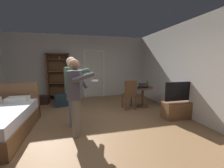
{
  "coord_description": "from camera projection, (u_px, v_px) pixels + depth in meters",
  "views": [
    {
      "loc": [
        -0.13,
        -3.12,
        1.57
      ],
      "look_at": [
        0.74,
        0.37,
        1.02
      ],
      "focal_mm": 22.63,
      "sensor_mm": 36.0,
      "label": 1
    }
  ],
  "objects": [
    {
      "name": "ground_plane",
      "position": [
        85.0,
        131.0,
        3.26
      ],
      "size": [
        7.32,
        7.32,
        0.0
      ],
      "primitive_type": "plane",
      "color": "olive"
    },
    {
      "name": "wall_back",
      "position": [
        80.0,
        67.0,
        6.3
      ],
      "size": [
        6.13,
        0.12,
        2.75
      ],
      "primitive_type": "cube",
      "color": "beige",
      "rests_on": "ground_plane"
    },
    {
      "name": "wall_right",
      "position": [
        198.0,
        70.0,
        3.76
      ],
      "size": [
        0.12,
        6.89,
        2.75
      ],
      "primitive_type": "cube",
      "color": "beige",
      "rests_on": "ground_plane"
    },
    {
      "name": "doorway_frame",
      "position": [
        94.0,
        70.0,
        6.4
      ],
      "size": [
        0.93,
        0.08,
        2.13
      ],
      "color": "white",
      "rests_on": "ground_plane"
    },
    {
      "name": "bookshelf",
      "position": [
        59.0,
        75.0,
        5.92
      ],
      "size": [
        0.91,
        0.32,
        1.95
      ],
      "color": "brown",
      "rests_on": "ground_plane"
    },
    {
      "name": "tv_flatscreen",
      "position": [
        178.0,
        107.0,
        4.02
      ],
      "size": [
        0.92,
        0.4,
        1.04
      ],
      "color": "brown",
      "rests_on": "ground_plane"
    },
    {
      "name": "side_table",
      "position": [
        143.0,
        93.0,
        5.04
      ],
      "size": [
        0.71,
        0.71,
        0.7
      ],
      "color": "brown",
      "rests_on": "ground_plane"
    },
    {
      "name": "laptop",
      "position": [
        142.0,
        86.0,
        4.95
      ],
      "size": [
        0.38,
        0.39,
        0.16
      ],
      "color": "black",
      "rests_on": "side_table"
    },
    {
      "name": "bottle_on_table",
      "position": [
        148.0,
        85.0,
        4.95
      ],
      "size": [
        0.06,
        0.06,
        0.26
      ],
      "color": "#355611",
      "rests_on": "side_table"
    },
    {
      "name": "wooden_chair",
      "position": [
        130.0,
        94.0,
        4.72
      ],
      "size": [
        0.44,
        0.44,
        0.99
      ],
      "color": "brown",
      "rests_on": "ground_plane"
    },
    {
      "name": "person_blue_shirt",
      "position": [
        76.0,
        93.0,
        2.97
      ],
      "size": [
        0.6,
        0.63,
        1.64
      ],
      "color": "gray",
      "rests_on": "ground_plane"
    },
    {
      "name": "person_striped_shirt",
      "position": [
        73.0,
        86.0,
        3.5
      ],
      "size": [
        0.63,
        0.69,
        1.7
      ],
      "color": "slate",
      "rests_on": "ground_plane"
    },
    {
      "name": "suitcase_dark",
      "position": [
        63.0,
        100.0,
        5.16
      ],
      "size": [
        0.63,
        0.44,
        0.46
      ],
      "primitive_type": "cube",
      "rotation": [
        0.0,
        0.0,
        0.16
      ],
      "color": "#1E2D38",
      "rests_on": "ground_plane"
    },
    {
      "name": "suitcase_small",
      "position": [
        42.0,
        100.0,
        5.38
      ],
      "size": [
        0.54,
        0.35,
        0.32
      ],
      "primitive_type": "cube",
      "rotation": [
        0.0,
        0.0,
        -0.13
      ],
      "color": "black",
      "rests_on": "ground_plane"
    }
  ]
}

